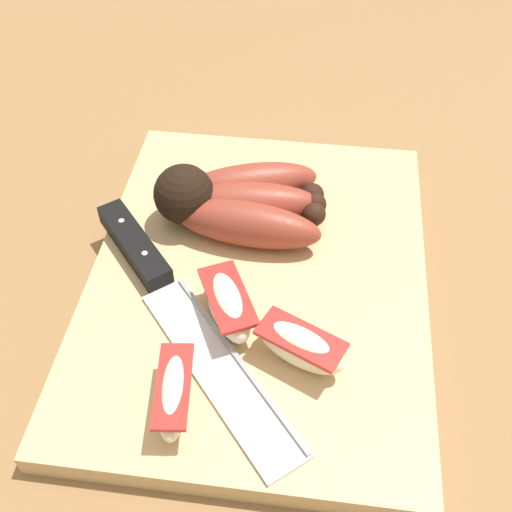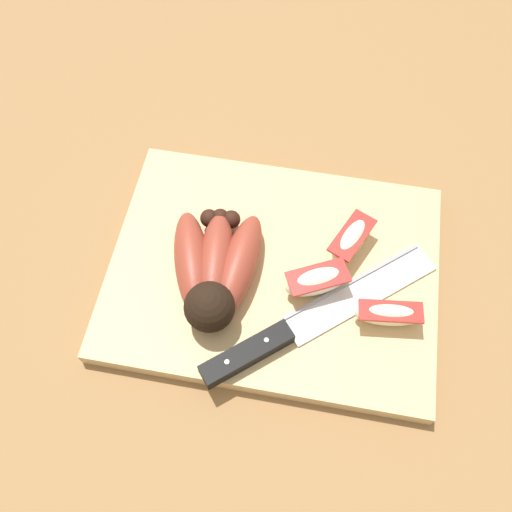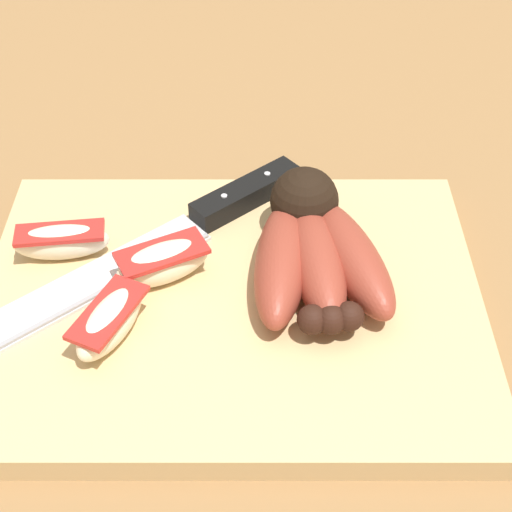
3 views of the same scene
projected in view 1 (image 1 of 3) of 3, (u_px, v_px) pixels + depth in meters
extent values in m
plane|color=olive|center=(280.00, 274.00, 0.54)|extent=(6.00, 6.00, 0.00)
cube|color=tan|center=(258.00, 281.00, 0.52)|extent=(0.36, 0.27, 0.02)
sphere|color=black|center=(184.00, 194.00, 0.53)|extent=(0.05, 0.05, 0.05)
ellipsoid|color=brown|center=(247.00, 224.00, 0.52)|extent=(0.05, 0.13, 0.04)
sphere|color=black|center=(314.00, 214.00, 0.53)|extent=(0.02, 0.02, 0.02)
ellipsoid|color=brown|center=(247.00, 204.00, 0.54)|extent=(0.05, 0.13, 0.04)
sphere|color=black|center=(315.00, 204.00, 0.54)|extent=(0.02, 0.02, 0.02)
ellipsoid|color=brown|center=(248.00, 185.00, 0.56)|extent=(0.08, 0.13, 0.04)
sphere|color=black|center=(312.00, 195.00, 0.55)|extent=(0.02, 0.02, 0.02)
cube|color=silver|center=(220.00, 370.00, 0.45)|extent=(0.16, 0.14, 0.00)
cube|color=#99999E|center=(238.00, 358.00, 0.45)|extent=(0.14, 0.12, 0.00)
cube|color=black|center=(134.00, 245.00, 0.52)|extent=(0.09, 0.08, 0.02)
cylinder|color=#B2B2B7|center=(121.00, 221.00, 0.53)|extent=(0.01, 0.01, 0.00)
cylinder|color=#B2B2B7|center=(145.00, 253.00, 0.50)|extent=(0.00, 0.01, 0.00)
ellipsoid|color=#F4E5C1|center=(175.00, 393.00, 0.42)|extent=(0.07, 0.03, 0.03)
cube|color=red|center=(173.00, 385.00, 0.41)|extent=(0.07, 0.03, 0.00)
ellipsoid|color=#F4E5C1|center=(300.00, 347.00, 0.44)|extent=(0.05, 0.07, 0.03)
cube|color=red|center=(301.00, 339.00, 0.44)|extent=(0.05, 0.07, 0.00)
ellipsoid|color=#F4E5C1|center=(228.00, 305.00, 0.47)|extent=(0.08, 0.06, 0.03)
cube|color=red|center=(228.00, 296.00, 0.46)|extent=(0.07, 0.05, 0.00)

